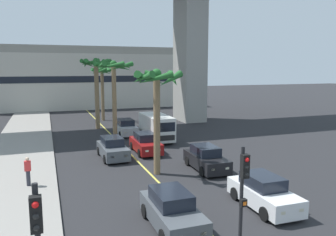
# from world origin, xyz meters

# --- Properties ---
(sidewalk_left) EXTENTS (4.80, 80.00, 0.15)m
(sidewalk_left) POSITION_xyz_m (-8.00, 16.00, 0.07)
(sidewalk_left) COLOR gray
(sidewalk_left) RESTS_ON ground
(lane_stripe_center) EXTENTS (0.14, 56.00, 0.01)m
(lane_stripe_center) POSITION_xyz_m (0.00, 24.00, 0.00)
(lane_stripe_center) COLOR #DBCC4C
(lane_stripe_center) RESTS_ON ground
(pier_building_backdrop) EXTENTS (30.91, 8.04, 10.06)m
(pier_building_backdrop) POSITION_xyz_m (0.00, 55.72, 4.97)
(pier_building_backdrop) COLOR beige
(pier_building_backdrop) RESTS_ON ground
(car_queue_front) EXTENTS (1.88, 4.12, 1.56)m
(car_queue_front) POSITION_xyz_m (1.27, 22.68, 0.72)
(car_queue_front) COLOR maroon
(car_queue_front) RESTS_ON ground
(car_queue_second) EXTENTS (1.90, 4.13, 1.56)m
(car_queue_second) POSITION_xyz_m (1.42, 30.18, 0.72)
(car_queue_second) COLOR #B7BABF
(car_queue_second) RESTS_ON ground
(car_queue_third) EXTENTS (1.91, 4.14, 1.56)m
(car_queue_third) POSITION_xyz_m (-1.50, 21.90, 0.72)
(car_queue_third) COLOR #4C5156
(car_queue_third) RESTS_ON ground
(car_queue_fourth) EXTENTS (1.96, 4.16, 1.56)m
(car_queue_fourth) POSITION_xyz_m (3.75, 16.95, 0.72)
(car_queue_fourth) COLOR black
(car_queue_fourth) RESTS_ON ground
(car_queue_fifth) EXTENTS (1.89, 4.13, 1.56)m
(car_queue_fifth) POSITION_xyz_m (3.62, 10.55, 0.72)
(car_queue_fifth) COLOR white
(car_queue_fifth) RESTS_ON ground
(car_queue_sixth) EXTENTS (1.85, 4.11, 1.56)m
(car_queue_sixth) POSITION_xyz_m (-1.24, 10.12, 0.72)
(car_queue_sixth) COLOR #4C5156
(car_queue_sixth) RESTS_ON ground
(delivery_van) EXTENTS (2.23, 5.28, 2.36)m
(delivery_van) POSITION_xyz_m (3.46, 26.63, 1.29)
(delivery_van) COLOR silver
(delivery_van) RESTS_ON ground
(traffic_light_median_near) EXTENTS (0.24, 0.37, 4.20)m
(traffic_light_median_near) POSITION_xyz_m (-0.22, 6.43, 2.71)
(traffic_light_median_near) COLOR black
(traffic_light_median_near) RESTS_ON ground
(palm_tree_near_median) EXTENTS (3.14, 3.27, 6.60)m
(palm_tree_near_median) POSITION_xyz_m (0.39, 17.15, 5.26)
(palm_tree_near_median) COLOR brown
(palm_tree_near_median) RESTS_ON ground
(palm_tree_mid_median) EXTENTS (3.46, 3.47, 7.70)m
(palm_tree_mid_median) POSITION_xyz_m (-0.72, 34.62, 6.04)
(palm_tree_mid_median) COLOR brown
(palm_tree_mid_median) RESTS_ON ground
(palm_tree_far_median) EXTENTS (3.47, 3.56, 7.30)m
(palm_tree_far_median) POSITION_xyz_m (-0.26, 27.09, 5.90)
(palm_tree_far_median) COLOR brown
(palm_tree_far_median) RESTS_ON ground
(palm_tree_farthest_median) EXTENTS (2.72, 2.91, 6.78)m
(palm_tree_farthest_median) POSITION_xyz_m (0.76, 40.20, 5.32)
(palm_tree_farthest_median) COLOR brown
(palm_tree_farthest_median) RESTS_ON ground
(pedestrian_far_along) EXTENTS (0.34, 0.22, 1.62)m
(pedestrian_far_along) POSITION_xyz_m (-7.11, 17.19, 1.00)
(pedestrian_far_along) COLOR #2D2D38
(pedestrian_far_along) RESTS_ON sidewalk_left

